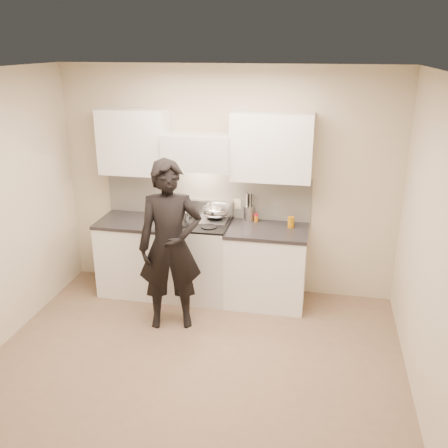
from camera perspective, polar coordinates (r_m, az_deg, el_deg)
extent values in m
plane|color=#7E654E|center=(4.97, -3.63, -15.92)|extent=(4.00, 4.00, 0.00)
cube|color=#C3B495|center=(5.94, 0.39, 4.77)|extent=(4.00, 0.04, 2.70)
cube|color=#C3B495|center=(2.85, -13.46, -13.81)|extent=(4.00, 0.04, 2.70)
cube|color=#C3B495|center=(4.28, 22.86, -3.04)|extent=(0.04, 3.50, 2.70)
cube|color=silver|center=(4.03, -4.49, 16.82)|extent=(4.00, 3.50, 0.02)
cube|color=silver|center=(6.02, -1.98, 3.35)|extent=(2.50, 0.02, 0.53)
cube|color=#B4B4B4|center=(6.04, -2.51, 1.86)|extent=(0.76, 0.08, 0.20)
cube|color=silver|center=(5.72, -2.97, 8.27)|extent=(0.76, 0.40, 0.40)
cylinder|color=silver|center=(5.59, -3.39, 6.09)|extent=(0.66, 0.02, 0.02)
cube|color=white|center=(5.59, 5.47, 8.73)|extent=(0.90, 0.33, 0.75)
cube|color=white|center=(5.97, -10.28, 9.22)|extent=(0.80, 0.33, 0.75)
cube|color=beige|center=(5.96, 1.56, 2.33)|extent=(0.08, 0.01, 0.12)
cube|color=silver|center=(6.00, -3.04, -4.12)|extent=(0.76, 0.65, 0.92)
cube|color=black|center=(5.82, -3.13, 0.12)|extent=(0.76, 0.65, 0.02)
cube|color=beige|center=(5.89, -1.34, 0.53)|extent=(0.36, 0.34, 0.01)
cylinder|color=silver|center=(5.61, -3.84, -2.35)|extent=(0.62, 0.02, 0.02)
cylinder|color=black|center=(5.73, -5.25, -0.08)|extent=(0.18, 0.18, 0.01)
cylinder|color=black|center=(5.64, -1.73, -0.33)|extent=(0.18, 0.18, 0.01)
cylinder|color=black|center=(6.00, -4.45, 0.88)|extent=(0.18, 0.18, 0.01)
cylinder|color=black|center=(5.91, -1.08, 0.66)|extent=(0.18, 0.18, 0.01)
cube|color=white|center=(5.87, 4.86, -4.94)|extent=(0.90, 0.65, 0.88)
cube|color=black|center=(5.70, 5.00, -0.74)|extent=(0.92, 0.67, 0.04)
cube|color=white|center=(6.23, -10.02, -3.66)|extent=(0.80, 0.65, 0.88)
cube|color=black|center=(6.07, -10.28, 0.32)|extent=(0.82, 0.67, 0.04)
ellipsoid|color=silver|center=(5.88, -0.91, 1.47)|extent=(0.30, 0.30, 0.17)
torus|color=silver|center=(5.86, -0.91, 1.83)|extent=(0.32, 0.32, 0.01)
ellipsoid|color=beige|center=(5.88, -0.91, 1.39)|extent=(0.17, 0.17, 0.08)
cylinder|color=silver|center=(5.75, -1.59, 1.97)|extent=(0.02, 0.22, 0.16)
cylinder|color=silver|center=(5.70, -5.24, 0.74)|extent=(0.30, 0.30, 0.15)
cube|color=silver|center=(5.67, -6.67, 1.21)|extent=(0.05, 0.04, 0.01)
cube|color=silver|center=(5.70, -3.85, 1.37)|extent=(0.05, 0.04, 0.01)
cylinder|color=#B4B4B4|center=(5.92, 2.83, 1.24)|extent=(0.13, 0.13, 0.18)
cylinder|color=black|center=(5.89, 3.13, 2.04)|extent=(0.01, 0.01, 0.31)
cylinder|color=silver|center=(5.91, 3.07, 2.11)|extent=(0.01, 0.01, 0.31)
cylinder|color=#B4B4B4|center=(5.92, 2.88, 2.14)|extent=(0.01, 0.01, 0.31)
cylinder|color=black|center=(5.91, 2.68, 2.13)|extent=(0.01, 0.01, 0.31)
cylinder|color=#B4B4B4|center=(5.89, 2.57, 2.07)|extent=(0.01, 0.01, 0.31)
cylinder|color=silver|center=(5.87, 2.62, 2.01)|extent=(0.01, 0.01, 0.31)
cylinder|color=black|center=(5.86, 2.81, 1.97)|extent=(0.01, 0.01, 0.31)
cylinder|color=#B4B4B4|center=(5.87, 3.02, 1.98)|extent=(0.01, 0.01, 0.31)
cylinder|color=#CB660B|center=(5.89, 3.70, 0.60)|extent=(0.04, 0.04, 0.07)
cylinder|color=red|center=(5.87, 3.71, 1.06)|extent=(0.04, 0.04, 0.03)
cylinder|color=#B46E08|center=(5.74, 7.66, 0.22)|extent=(0.07, 0.07, 0.13)
imported|color=black|center=(5.23, -6.16, -2.53)|extent=(0.76, 0.61, 1.83)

